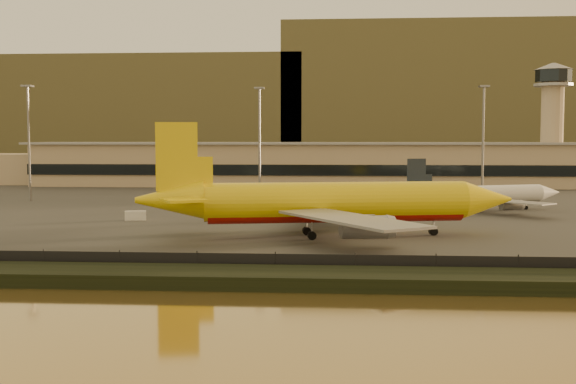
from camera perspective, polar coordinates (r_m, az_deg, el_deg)
name	(u,v)px	position (r m, az deg, el deg)	size (l,w,h in m)	color
ground	(268,256)	(86.18, -1.55, -5.08)	(900.00, 900.00, 0.00)	black
embankment	(251,278)	(69.43, -2.95, -6.78)	(320.00, 7.00, 1.40)	black
tarmac	(306,194)	(180.35, 1.44, -0.14)	(320.00, 220.00, 0.20)	#2D2D2D
perimeter_fence	(256,264)	(73.22, -2.57, -5.73)	(300.00, 0.05, 2.20)	black
terminal_building	(262,165)	(211.56, -2.10, 2.18)	(202.00, 25.00, 12.60)	tan
control_tower	(552,112)	(224.36, 20.17, 5.98)	(11.20, 11.20, 35.50)	tan
apron_light_masts	(370,130)	(159.76, 6.51, 4.86)	(152.20, 12.20, 25.40)	slate
distant_hills	(291,108)	(425.97, 0.20, 6.62)	(470.00, 160.00, 70.00)	brown
dhl_cargo_jet	(329,203)	(100.69, 3.30, -0.88)	(53.21, 51.35, 15.96)	yellow
white_narrowbody_jet	(482,195)	(141.35, 15.05, -0.25)	(33.68, 31.79, 10.08)	white
gse_vehicle_yellow	(388,222)	(111.50, 7.89, -2.35)	(4.50, 2.03, 2.03)	yellow
gse_vehicle_white	(135,216)	(124.25, -11.96, -1.83)	(3.50, 1.58, 1.58)	white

